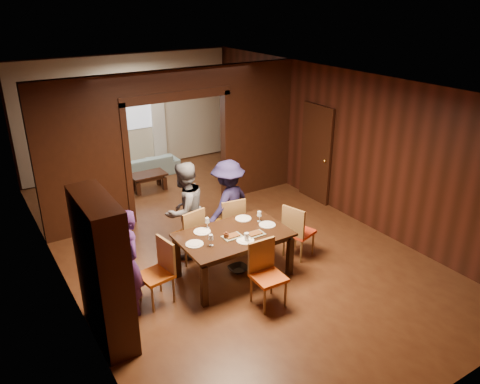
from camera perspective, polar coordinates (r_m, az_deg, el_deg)
floor at (r=8.75m, az=-2.56°, el=-5.74°), size 9.00×9.00×0.00m
ceiling at (r=7.77m, az=-2.95°, el=13.32°), size 5.50×9.00×0.02m
room_walls at (r=9.74m, az=-8.29°, el=6.70°), size 5.52×9.01×2.90m
person_purple at (r=6.69m, az=-13.53°, el=-8.54°), size 0.41×0.60×1.56m
person_grey at (r=7.92m, az=-6.75°, el=-2.26°), size 1.00×0.89×1.70m
person_navy at (r=8.21m, az=-1.45°, el=-1.48°), size 1.19×0.95×1.61m
sofa at (r=11.88m, az=-11.65°, el=3.14°), size 1.73×0.69×0.50m
serving_bowl at (r=7.40m, az=-0.20°, el=-4.42°), size 0.32×0.32×0.08m
dining_table at (r=7.51m, az=-0.77°, el=-7.67°), size 1.72×1.07×0.76m
coffee_table at (r=10.99m, az=-11.08°, el=1.24°), size 0.80×0.50×0.40m
chair_left at (r=6.97m, az=-10.29°, el=-9.74°), size 0.51×0.51×0.97m
chair_right at (r=8.07m, az=7.23°, el=-4.65°), size 0.55×0.55×0.97m
chair_far_l at (r=7.95m, az=-6.43°, el=-5.07°), size 0.51×0.51×0.97m
chair_far_r at (r=8.30m, az=-1.31°, el=-3.63°), size 0.50×0.50×0.97m
chair_near at (r=6.82m, az=3.51°, el=-10.13°), size 0.45×0.45×0.97m
hutch at (r=6.22m, az=-16.35°, el=-9.13°), size 0.40×1.20×2.00m
door_right at (r=10.16m, az=9.25°, el=4.65°), size 0.06×0.90×2.10m
window_far at (r=12.00m, az=-13.51°, el=10.40°), size 1.20×0.03×1.30m
curtain_left at (r=11.86m, az=-16.67°, el=7.66°), size 0.35×0.06×2.40m
curtain_right at (r=12.32m, az=-9.94°, el=8.85°), size 0.35×0.06×2.40m
plate_left at (r=7.06m, az=-5.57°, el=-6.33°), size 0.27×0.27×0.01m
plate_far_l at (r=7.39m, az=-4.64°, el=-4.83°), size 0.27×0.27×0.01m
plate_far_r at (r=7.78m, az=0.40°, el=-3.24°), size 0.27×0.27×0.01m
plate_right at (r=7.59m, az=3.34°, el=-4.00°), size 0.27×0.27×0.01m
plate_near at (r=7.12m, az=0.65°, el=-5.93°), size 0.27×0.27×0.01m
platter_a at (r=7.21m, az=-0.95°, el=-5.40°), size 0.30×0.20×0.04m
platter_b at (r=7.28m, az=1.84°, el=-5.10°), size 0.30×0.20×0.04m
wineglass_left at (r=6.96m, az=-3.56°, el=-5.89°), size 0.08×0.08×0.18m
wineglass_far at (r=7.46m, az=-4.02°, el=-3.79°), size 0.08×0.08×0.18m
wineglass_right at (r=7.66m, az=2.36°, el=-2.99°), size 0.08×0.08×0.18m
tumbler at (r=7.07m, az=0.81°, el=-5.53°), size 0.07×0.07×0.14m
condiment_jar at (r=7.16m, az=-1.70°, el=-5.30°), size 0.08×0.08×0.11m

